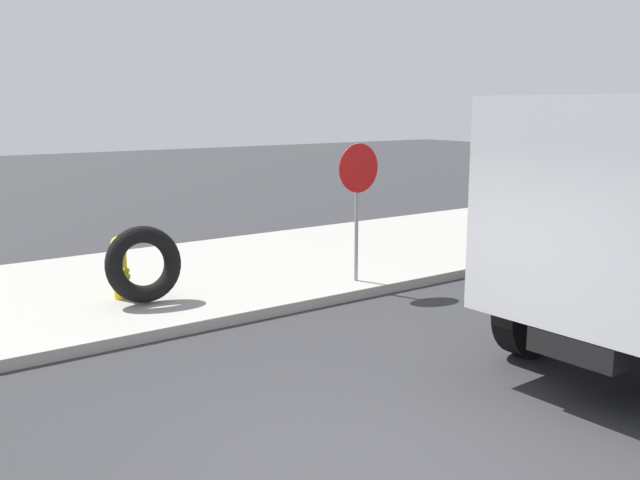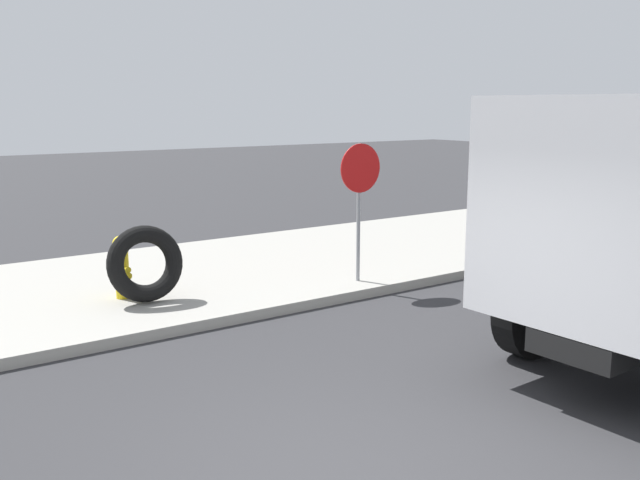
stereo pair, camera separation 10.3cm
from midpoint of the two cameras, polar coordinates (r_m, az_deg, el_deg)
The scene contains 5 objects.
ground_plane at distance 5.87m, azimuth 1.65°, elevation -18.81°, with size 80.00×80.00×0.00m, color #2D2D30.
sidewalk_curb at distance 11.35m, azimuth -18.84°, elevation -4.17°, with size 36.00×5.00×0.15m, color #99968E.
fire_hydrant at distance 10.52m, azimuth -16.17°, elevation -2.00°, with size 0.23×0.52×0.92m.
loose_tire at distance 10.20m, azimuth -14.38°, elevation -1.92°, with size 1.09×1.09×0.24m, color black.
stop_sign at distance 10.98m, azimuth 2.81°, elevation 4.35°, with size 0.76×0.08×2.18m.
Camera 1 is at (-3.16, -4.01, 2.91)m, focal length 39.50 mm.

